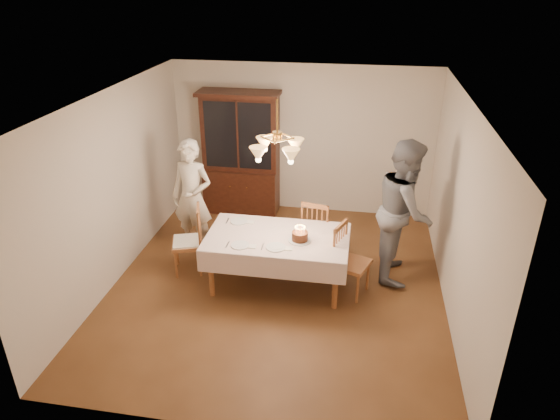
% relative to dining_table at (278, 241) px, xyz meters
% --- Properties ---
extents(ground, '(5.00, 5.00, 0.00)m').
position_rel_dining_table_xyz_m(ground, '(0.00, 0.00, -0.68)').
color(ground, '#512F17').
rests_on(ground, ground).
extents(room_shell, '(5.00, 5.00, 5.00)m').
position_rel_dining_table_xyz_m(room_shell, '(0.00, 0.00, 0.90)').
color(room_shell, white).
rests_on(room_shell, ground).
extents(dining_table, '(1.90, 1.10, 0.76)m').
position_rel_dining_table_xyz_m(dining_table, '(0.00, 0.00, 0.00)').
color(dining_table, brown).
rests_on(dining_table, ground).
extents(china_hutch, '(1.38, 0.54, 2.16)m').
position_rel_dining_table_xyz_m(china_hutch, '(-1.04, 2.25, 0.36)').
color(china_hutch, black).
rests_on(china_hutch, ground).
extents(chair_far_side, '(0.52, 0.50, 1.00)m').
position_rel_dining_table_xyz_m(chair_far_side, '(0.47, 0.74, -0.24)').
color(chair_far_side, brown).
rests_on(chair_far_side, ground).
extents(chair_left_end, '(0.53, 0.55, 1.00)m').
position_rel_dining_table_xyz_m(chair_left_end, '(-1.32, 0.13, -0.23)').
color(chair_left_end, brown).
rests_on(chair_left_end, ground).
extents(chair_right_end, '(0.55, 0.56, 1.00)m').
position_rel_dining_table_xyz_m(chair_right_end, '(1.00, -0.03, -0.24)').
color(chair_right_end, brown).
rests_on(chair_right_end, ground).
extents(elderly_woman, '(0.71, 0.53, 1.78)m').
position_rel_dining_table_xyz_m(elderly_woman, '(-1.43, 0.74, 0.20)').
color(elderly_woman, '#EFE2CA').
rests_on(elderly_woman, ground).
extents(adult_in_grey, '(0.81, 1.01, 2.00)m').
position_rel_dining_table_xyz_m(adult_in_grey, '(1.66, 0.57, 0.32)').
color(adult_in_grey, slate).
rests_on(adult_in_grey, ground).
extents(birthday_cake, '(0.30, 0.30, 0.21)m').
position_rel_dining_table_xyz_m(birthday_cake, '(0.31, -0.08, 0.14)').
color(birthday_cake, white).
rests_on(birthday_cake, dining_table).
extents(place_setting_near_left, '(0.39, 0.24, 0.02)m').
position_rel_dining_table_xyz_m(place_setting_near_left, '(-0.42, -0.33, 0.08)').
color(place_setting_near_left, white).
rests_on(place_setting_near_left, dining_table).
extents(place_setting_near_right, '(0.40, 0.25, 0.02)m').
position_rel_dining_table_xyz_m(place_setting_near_right, '(0.04, -0.31, 0.08)').
color(place_setting_near_right, white).
rests_on(place_setting_near_right, dining_table).
extents(place_setting_far_left, '(0.39, 0.24, 0.02)m').
position_rel_dining_table_xyz_m(place_setting_far_left, '(-0.60, 0.32, 0.08)').
color(place_setting_far_left, white).
rests_on(place_setting_far_left, dining_table).
extents(chandelier, '(0.62, 0.62, 0.73)m').
position_rel_dining_table_xyz_m(chandelier, '(-0.00, -0.00, 1.29)').
color(chandelier, '#BF8C3F').
rests_on(chandelier, ground).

